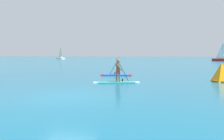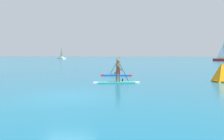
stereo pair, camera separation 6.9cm
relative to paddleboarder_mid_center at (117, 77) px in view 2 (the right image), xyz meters
name	(u,v)px [view 2 (the right image)]	position (x,y,z in m)	size (l,w,h in m)	color
ground	(67,96)	(-1.77, -5.16, -0.40)	(440.00, 440.00, 0.00)	#145B7A
paddleboarder_mid_center	(117,77)	(0.00, 0.00, 0.00)	(3.24, 1.10, 1.78)	teal
paddleboarder_far_right	(117,72)	(-0.77, 5.46, -0.06)	(2.91, 0.96, 1.80)	blue
race_marker_buoy	(222,73)	(7.39, 1.90, 0.23)	(1.41, 1.41, 1.40)	orange
sailboat_left_horizon	(61,57)	(-34.91, 77.37, 0.36)	(5.21, 4.99, 6.80)	white
sailboat_right_horizon	(223,58)	(24.57, 55.27, 0.41)	(4.82, 5.98, 5.94)	#A51E1E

